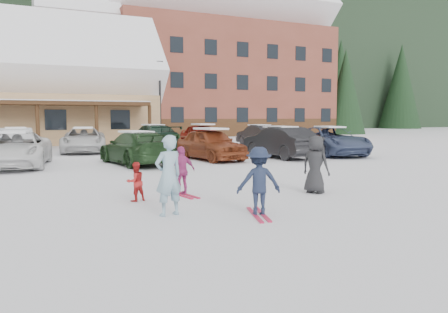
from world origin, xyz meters
name	(u,v)px	position (x,y,z in m)	size (l,w,h in m)	color
ground	(230,203)	(0.00, 0.00, 0.00)	(160.00, 160.00, 0.00)	white
forested_hillside	(46,30)	(0.00, 85.00, 19.00)	(300.00, 70.00, 38.00)	black
alpine_hotel	(201,59)	(14.27, 38.00, 8.63)	(31.48, 14.01, 21.48)	brown
lamp_post	(160,97)	(5.27, 23.96, 3.54)	(0.50, 0.25, 6.28)	black
conifer_1	(345,80)	(30.00, 32.00, 6.26)	(4.84, 4.84, 11.22)	black
conifer_3	(119,91)	(6.00, 44.00, 5.12)	(3.96, 3.96, 9.18)	black
conifer_4	(305,86)	(34.00, 46.00, 6.54)	(5.06, 5.06, 11.73)	black
adult_skier	(168,175)	(-1.69, -0.65, 0.83)	(0.60, 0.39, 1.65)	#8AB0C1
toddler_red	(136,182)	(-1.95, 1.14, 0.47)	(0.46, 0.36, 0.94)	red
child_navy	(259,181)	(0.01, -1.36, 0.70)	(0.91, 0.52, 1.40)	#1A233B
skis_child_navy	(259,214)	(0.01, -1.36, 0.01)	(0.20, 1.40, 0.03)	#C31B45
child_magenta	(182,171)	(-0.68, 1.47, 0.63)	(0.74, 0.31, 1.26)	#B2367D
skis_child_magenta	(182,194)	(-0.68, 1.47, 0.01)	(0.20, 1.40, 0.03)	#C31B45
bystander_dark	(315,164)	(2.62, 0.28, 0.76)	(0.75, 0.49, 1.53)	#252527
parked_car_2	(16,149)	(-4.68, 10.12, 0.71)	(2.36, 5.12, 1.42)	white
parked_car_3	(136,148)	(-0.07, 9.15, 0.70)	(1.95, 4.80, 1.39)	#1F3B1C
parked_car_4	(211,144)	(3.54, 9.62, 0.74)	(1.74, 4.32, 1.47)	brown
parked_car_5	(280,142)	(7.05, 9.20, 0.76)	(1.62, 4.64, 1.53)	black
parked_car_6	(329,141)	(10.22, 9.45, 0.75)	(2.48, 5.37, 1.49)	#3C496C
parked_car_9	(16,141)	(-4.79, 16.43, 0.72)	(1.52, 4.34, 1.43)	silver
parked_car_10	(84,140)	(-1.33, 16.55, 0.70)	(2.34, 5.07, 1.41)	silver
parked_car_11	(153,137)	(2.80, 17.03, 0.76)	(2.14, 5.26, 1.53)	#173023
parked_car_12	(203,136)	(5.91, 16.59, 0.78)	(1.83, 4.56, 1.55)	maroon
parked_car_13	(259,135)	(10.42, 17.39, 0.72)	(1.53, 4.40, 1.45)	black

